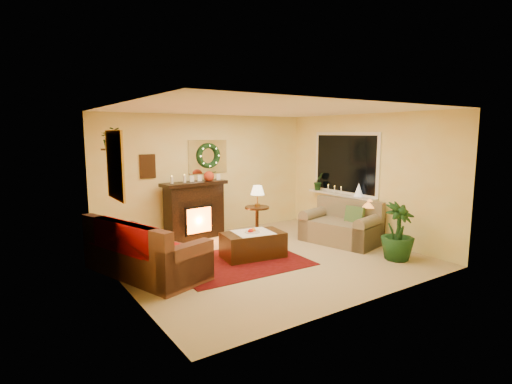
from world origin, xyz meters
TOP-DOWN VIEW (x-y plane):
  - floor at (0.00, 0.00)m, footprint 5.00×5.00m
  - ceiling at (0.00, 0.00)m, footprint 5.00×5.00m
  - wall_back at (0.00, 2.25)m, footprint 5.00×5.00m
  - wall_front at (0.00, -2.25)m, footprint 5.00×5.00m
  - wall_left at (-2.50, 0.00)m, footprint 4.50×4.50m
  - wall_right at (2.50, 0.00)m, footprint 4.50×4.50m
  - area_rug at (-0.54, 0.09)m, footprint 2.31×1.77m
  - sofa at (-2.04, 0.42)m, footprint 1.51×2.27m
  - red_throw at (-2.12, 0.56)m, footprint 0.86×1.39m
  - fireplace at (-0.47, 1.97)m, footprint 1.27×0.52m
  - poinsettia at (-0.14, 1.94)m, footprint 0.23×0.23m
  - mantel_candle_a at (-0.96, 1.95)m, footprint 0.06×0.06m
  - mantel_candle_b at (-0.69, 1.95)m, footprint 0.06×0.06m
  - mantel_mirror at (0.00, 2.23)m, footprint 0.92×0.02m
  - wreath at (0.00, 2.19)m, footprint 0.55×0.11m
  - wall_art at (-1.35, 2.23)m, footprint 0.32×0.03m
  - gold_mirror at (-2.48, 0.30)m, footprint 0.03×0.84m
  - hanging_plant at (-2.34, 1.05)m, footprint 0.33×0.28m
  - loveseat at (1.83, 0.01)m, footprint 1.20×1.65m
  - window_frame at (2.48, 0.55)m, footprint 0.03×1.86m
  - window_glass at (2.47, 0.55)m, footprint 0.02×1.70m
  - window_sill at (2.38, 0.55)m, footprint 0.22×1.86m
  - mini_tree at (2.40, 0.07)m, footprint 0.18×0.18m
  - sill_plant at (2.35, 1.24)m, footprint 0.29×0.23m
  - side_table_round at (0.65, 1.28)m, footprint 0.67×0.67m
  - lamp_cream at (0.68, 1.31)m, footprint 0.29×0.29m
  - end_table_square at (2.26, -0.39)m, footprint 0.51×0.51m
  - lamp_tiffany at (2.26, -0.36)m, footprint 0.29×0.29m
  - coffee_table at (-0.18, 0.17)m, footprint 1.16×0.75m
  - fruit_bowl at (-0.20, 0.17)m, footprint 0.27×0.27m
  - floor_palm at (1.85, -1.33)m, footprint 1.74×1.74m

SIDE VIEW (x-z plane):
  - floor at x=0.00m, z-range 0.00..0.00m
  - area_rug at x=-0.54m, z-range 0.00..0.01m
  - coffee_table at x=-0.18m, z-range -0.02..0.44m
  - end_table_square at x=2.26m, z-range 0.00..0.54m
  - side_table_round at x=0.65m, z-range -0.01..0.66m
  - loveseat at x=1.83m, z-range -0.01..0.85m
  - sofa at x=-2.04m, z-range -0.02..0.88m
  - floor_palm at x=1.85m, z-range -1.06..1.96m
  - fruit_bowl at x=-0.20m, z-range 0.42..0.48m
  - red_throw at x=-2.12m, z-range 0.44..0.47m
  - fireplace at x=-0.47m, z-range -0.02..1.12m
  - lamp_tiffany at x=2.26m, z-range 0.53..0.96m
  - window_sill at x=2.38m, z-range 0.85..0.89m
  - lamp_cream at x=0.68m, z-range 0.65..1.11m
  - mini_tree at x=2.40m, z-range 0.90..1.18m
  - sill_plant at x=2.35m, z-range 0.82..1.35m
  - mantel_candle_a at x=-0.96m, z-range 1.17..1.35m
  - mantel_candle_b at x=-0.69m, z-range 1.16..1.36m
  - wall_back at x=0.00m, z-range 1.30..1.30m
  - wall_front at x=0.00m, z-range 1.30..1.30m
  - wall_left at x=-2.50m, z-range 1.30..1.30m
  - wall_right at x=2.50m, z-range 1.30..1.30m
  - poinsettia at x=-0.14m, z-range 1.19..1.41m
  - wall_art at x=-1.35m, z-range 1.31..1.79m
  - window_frame at x=2.48m, z-range 0.87..2.23m
  - window_glass at x=2.47m, z-range 0.94..2.16m
  - mantel_mirror at x=0.00m, z-range 1.34..2.06m
  - wreath at x=0.00m, z-range 1.44..2.00m
  - gold_mirror at x=-2.48m, z-range 1.25..2.25m
  - hanging_plant at x=-2.34m, z-range 1.79..2.15m
  - ceiling at x=0.00m, z-range 2.60..2.60m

